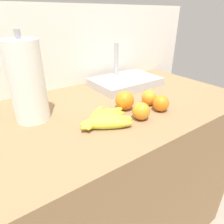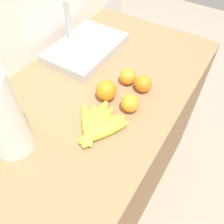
% 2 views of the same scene
% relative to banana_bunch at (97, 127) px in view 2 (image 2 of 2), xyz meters
% --- Properties ---
extents(ground_plane, '(6.00, 6.00, 0.00)m').
position_rel_banana_bunch_xyz_m(ground_plane, '(0.02, 0.12, -0.91)').
color(ground_plane, gray).
extents(counter, '(1.45, 0.68, 0.89)m').
position_rel_banana_bunch_xyz_m(counter, '(0.02, 0.12, -0.46)').
color(counter, olive).
rests_on(counter, ground).
extents(wall_back, '(1.85, 0.06, 1.30)m').
position_rel_banana_bunch_xyz_m(wall_back, '(0.02, 0.49, -0.26)').
color(wall_back, silver).
rests_on(wall_back, ground).
extents(banana_bunch, '(0.22, 0.20, 0.04)m').
position_rel_banana_bunch_xyz_m(banana_bunch, '(0.00, 0.00, 0.00)').
color(banana_bunch, gold).
rests_on(banana_bunch, counter).
extents(orange_front, '(0.07, 0.07, 0.07)m').
position_rel_banana_bunch_xyz_m(orange_front, '(0.26, 0.03, 0.01)').
color(orange_front, orange).
rests_on(orange_front, counter).
extents(orange_far_right, '(0.08, 0.08, 0.08)m').
position_rel_banana_bunch_xyz_m(orange_far_right, '(0.15, 0.06, 0.02)').
color(orange_far_right, orange).
rests_on(orange_far_right, counter).
extents(orange_back_left, '(0.07, 0.07, 0.07)m').
position_rel_banana_bunch_xyz_m(orange_back_left, '(0.14, -0.05, 0.02)').
color(orange_back_left, orange).
rests_on(orange_back_left, counter).
extents(orange_center, '(0.07, 0.07, 0.07)m').
position_rel_banana_bunch_xyz_m(orange_center, '(0.26, -0.04, 0.01)').
color(orange_center, orange).
rests_on(orange_center, counter).
extents(paper_towel_roll, '(0.12, 0.12, 0.32)m').
position_rel_banana_bunch_xyz_m(paper_towel_roll, '(-0.19, 0.19, 0.13)').
color(paper_towel_roll, white).
rests_on(paper_towel_roll, counter).
extents(sink_basin, '(0.36, 0.25, 0.22)m').
position_rel_banana_bunch_xyz_m(sink_basin, '(0.34, 0.30, 0.01)').
color(sink_basin, '#B7BABF').
rests_on(sink_basin, counter).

